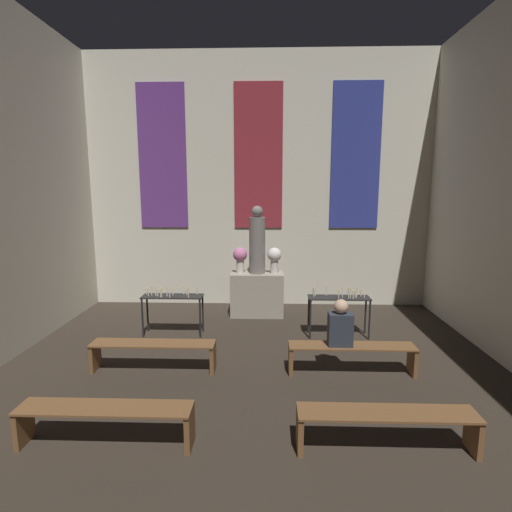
% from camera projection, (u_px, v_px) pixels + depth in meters
% --- Properties ---
extents(wall_back, '(8.22, 0.16, 5.87)m').
position_uv_depth(wall_back, '(258.00, 181.00, 9.37)').
color(wall_back, beige).
rests_on(wall_back, ground_plane).
extents(altar, '(1.16, 0.59, 0.96)m').
position_uv_depth(altar, '(257.00, 294.00, 8.85)').
color(altar, gray).
rests_on(altar, ground_plane).
extents(statue, '(0.35, 0.35, 1.47)m').
position_uv_depth(statue, '(257.00, 242.00, 8.66)').
color(statue, slate).
rests_on(statue, altar).
extents(flower_vase_left, '(0.31, 0.31, 0.57)m').
position_uv_depth(flower_vase_left, '(240.00, 257.00, 8.72)').
color(flower_vase_left, beige).
rests_on(flower_vase_left, altar).
extents(flower_vase_right, '(0.31, 0.31, 0.57)m').
position_uv_depth(flower_vase_right, '(274.00, 257.00, 8.70)').
color(flower_vase_right, beige).
rests_on(flower_vase_right, altar).
extents(candle_rack_left, '(1.15, 0.37, 0.96)m').
position_uv_depth(candle_rack_left, '(172.00, 301.00, 7.63)').
color(candle_rack_left, black).
rests_on(candle_rack_left, ground_plane).
extents(candle_rack_right, '(1.15, 0.37, 0.97)m').
position_uv_depth(candle_rack_right, '(339.00, 303.00, 7.53)').
color(candle_rack_right, black).
rests_on(candle_rack_right, ground_plane).
extents(pew_third_left, '(1.90, 0.36, 0.45)m').
position_uv_depth(pew_third_left, '(105.00, 417.00, 4.34)').
color(pew_third_left, brown).
rests_on(pew_third_left, ground_plane).
extents(pew_third_right, '(1.90, 0.36, 0.45)m').
position_uv_depth(pew_third_right, '(387.00, 423.00, 4.24)').
color(pew_third_right, brown).
rests_on(pew_third_right, ground_plane).
extents(pew_back_left, '(1.90, 0.36, 0.45)m').
position_uv_depth(pew_back_left, '(153.00, 350.00, 6.14)').
color(pew_back_left, brown).
rests_on(pew_back_left, ground_plane).
extents(pew_back_right, '(1.90, 0.36, 0.45)m').
position_uv_depth(pew_back_right, '(352.00, 353.00, 6.05)').
color(pew_back_right, brown).
rests_on(pew_back_right, ground_plane).
extents(person_seated, '(0.36, 0.24, 0.71)m').
position_uv_depth(person_seated, '(340.00, 325.00, 5.98)').
color(person_seated, '#282D38').
rests_on(person_seated, pew_back_right).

